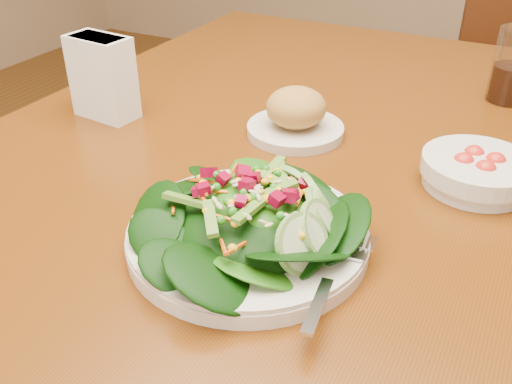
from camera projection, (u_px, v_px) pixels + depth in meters
dining_table at (268, 209)px, 0.89m from camera, size 0.90×1.40×0.75m
chair_far at (496, 111)px, 1.77m from camera, size 0.48×0.48×0.81m
salad_plate at (255, 225)px, 0.63m from camera, size 0.28×0.27×0.08m
bread_plate at (296, 116)px, 0.87m from camera, size 0.15×0.15×0.08m
tomato_bowl at (477, 171)px, 0.75m from camera, size 0.15×0.15×0.05m
napkin_holder at (102, 75)px, 0.92m from camera, size 0.11×0.07×0.13m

